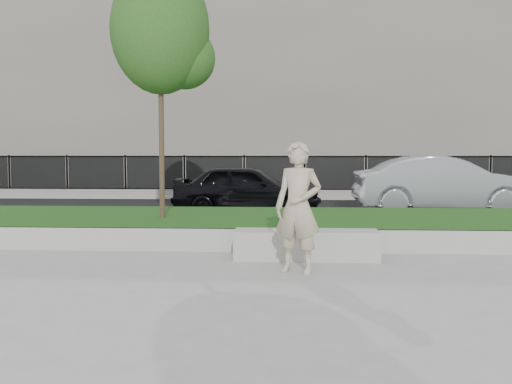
# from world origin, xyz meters

# --- Properties ---
(ground) EXTENTS (90.00, 90.00, 0.00)m
(ground) POSITION_xyz_m (0.00, 0.00, 0.00)
(ground) COLOR gray
(ground) RESTS_ON ground
(grass_bank) EXTENTS (34.00, 4.00, 0.40)m
(grass_bank) POSITION_xyz_m (0.00, 3.00, 0.20)
(grass_bank) COLOR #12390E
(grass_bank) RESTS_ON ground
(grass_kerb) EXTENTS (34.00, 0.08, 0.40)m
(grass_kerb) POSITION_xyz_m (0.00, 1.04, 0.20)
(grass_kerb) COLOR gray
(grass_kerb) RESTS_ON ground
(street) EXTENTS (34.00, 7.00, 0.04)m
(street) POSITION_xyz_m (0.00, 8.50, 0.02)
(street) COLOR black
(street) RESTS_ON ground
(far_pavement) EXTENTS (34.00, 3.00, 0.12)m
(far_pavement) POSITION_xyz_m (0.00, 13.00, 0.06)
(far_pavement) COLOR gray
(far_pavement) RESTS_ON ground
(iron_fence) EXTENTS (32.00, 0.30, 1.50)m
(iron_fence) POSITION_xyz_m (0.00, 12.00, 0.54)
(iron_fence) COLOR slate
(iron_fence) RESTS_ON far_pavement
(building_facade) EXTENTS (34.00, 10.00, 10.00)m
(building_facade) POSITION_xyz_m (0.00, 20.00, 5.00)
(building_facade) COLOR #6A665D
(building_facade) RESTS_ON ground
(stone_bench) EXTENTS (2.30, 0.58, 0.47)m
(stone_bench) POSITION_xyz_m (1.30, 0.40, 0.24)
(stone_bench) COLOR gray
(stone_bench) RESTS_ON ground
(man) EXTENTS (0.80, 0.66, 1.87)m
(man) POSITION_xyz_m (1.15, -0.61, 0.94)
(man) COLOR #B5A98B
(man) RESTS_ON ground
(book) EXTENTS (0.29, 0.26, 0.03)m
(book) POSITION_xyz_m (0.89, 0.27, 0.48)
(book) COLOR white
(book) RESTS_ON stone_bench
(young_tree) EXTENTS (2.05, 1.96, 5.03)m
(young_tree) POSITION_xyz_m (-1.47, 2.67, 4.05)
(young_tree) COLOR #38281C
(young_tree) RESTS_ON grass_bank
(car_dark) EXTENTS (4.10, 1.89, 1.36)m
(car_dark) POSITION_xyz_m (-0.10, 6.67, 0.72)
(car_dark) COLOR black
(car_dark) RESTS_ON street
(car_silver) EXTENTS (4.84, 1.73, 1.59)m
(car_silver) POSITION_xyz_m (5.27, 7.26, 0.83)
(car_silver) COLOR #919399
(car_silver) RESTS_ON street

